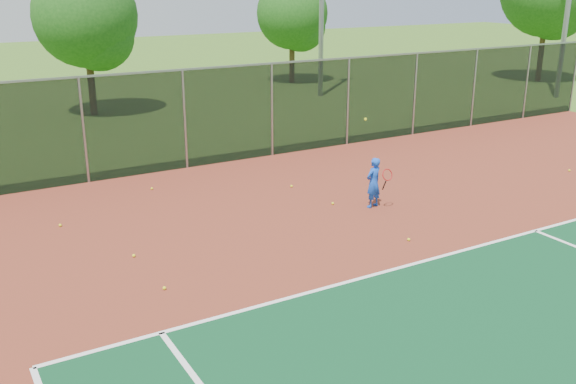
% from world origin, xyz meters
% --- Properties ---
extents(court_apron, '(30.00, 20.00, 0.02)m').
position_xyz_m(court_apron, '(0.00, 2.00, 0.01)').
color(court_apron, maroon).
rests_on(court_apron, ground).
extents(fence_back, '(30.00, 0.06, 3.03)m').
position_xyz_m(fence_back, '(0.00, 12.00, 1.56)').
color(fence_back, black).
rests_on(fence_back, court_apron).
extents(tennis_player, '(0.59, 0.62, 2.32)m').
position_xyz_m(tennis_player, '(-0.24, 6.23, 0.67)').
color(tennis_player, blue).
rests_on(tennis_player, court_apron).
extents(practice_ball_0, '(0.07, 0.07, 0.07)m').
position_xyz_m(practice_ball_0, '(-4.67, 10.41, 0.06)').
color(practice_ball_0, yellow).
rests_on(practice_ball_0, court_apron).
extents(practice_ball_1, '(0.07, 0.07, 0.07)m').
position_xyz_m(practice_ball_1, '(-0.92, 4.01, 0.06)').
color(practice_ball_1, yellow).
rests_on(practice_ball_1, court_apron).
extents(practice_ball_2, '(0.07, 0.07, 0.07)m').
position_xyz_m(practice_ball_2, '(-7.44, 8.79, 0.06)').
color(practice_ball_2, yellow).
rests_on(practice_ball_2, court_apron).
extents(practice_ball_3, '(0.07, 0.07, 0.07)m').
position_xyz_m(practice_ball_3, '(-6.42, 4.46, 0.06)').
color(practice_ball_3, yellow).
rests_on(practice_ball_3, court_apron).
extents(practice_ball_4, '(0.07, 0.07, 0.07)m').
position_xyz_m(practice_ball_4, '(6.87, 5.80, 0.06)').
color(practice_ball_4, yellow).
rests_on(practice_ball_4, court_apron).
extents(practice_ball_5, '(0.07, 0.07, 0.07)m').
position_xyz_m(practice_ball_5, '(-1.03, 6.87, 0.06)').
color(practice_ball_5, yellow).
rests_on(practice_ball_5, court_apron).
extents(practice_ball_7, '(0.07, 0.07, 0.07)m').
position_xyz_m(practice_ball_7, '(-6.47, 6.21, 0.06)').
color(practice_ball_7, yellow).
rests_on(practice_ball_7, court_apron).
extents(practice_ball_8, '(0.07, 0.07, 0.07)m').
position_xyz_m(practice_ball_8, '(-1.21, 8.66, 0.06)').
color(practice_ball_8, yellow).
rests_on(practice_ball_8, court_apron).
extents(tree_back_left, '(4.28, 4.28, 6.28)m').
position_xyz_m(tree_back_left, '(-3.30, 21.74, 3.94)').
color(tree_back_left, '#392814').
rests_on(tree_back_left, ground).
extents(tree_back_mid, '(3.92, 3.92, 5.76)m').
position_xyz_m(tree_back_mid, '(8.73, 25.38, 3.61)').
color(tree_back_mid, '#392814').
rests_on(tree_back_mid, ground).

